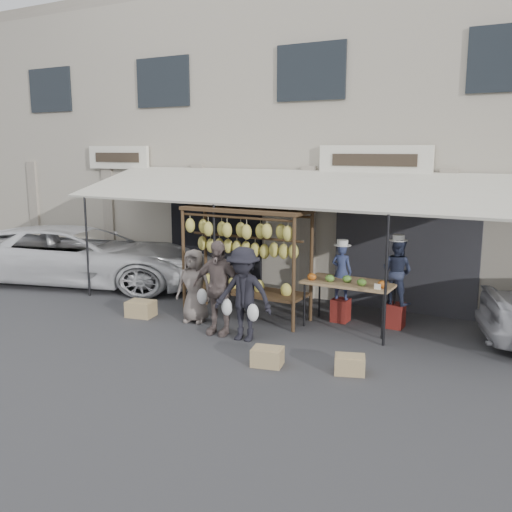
{
  "coord_description": "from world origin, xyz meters",
  "views": [
    {
      "loc": [
        5.19,
        -8.22,
        3.38
      ],
      "look_at": [
        -0.19,
        1.4,
        1.3
      ],
      "focal_mm": 40.0,
      "sensor_mm": 36.0,
      "label": 1
    }
  ],
  "objects_px": {
    "produce_table": "(349,283)",
    "crate_far": "(141,309)",
    "customer_right": "(244,294)",
    "crate_near_b": "(350,365)",
    "van": "(77,241)",
    "customer_left": "(194,286)",
    "crate_near_a": "(267,357)",
    "vendor_right": "(397,271)",
    "banana_rack": "(244,241)",
    "vendor_left": "(342,272)",
    "customer_mid": "(218,287)"
  },
  "relations": [
    {
      "from": "vendor_right",
      "to": "customer_right",
      "type": "height_order",
      "value": "vendor_right"
    },
    {
      "from": "produce_table",
      "to": "customer_mid",
      "type": "bearing_deg",
      "value": -142.54
    },
    {
      "from": "crate_near_b",
      "to": "van",
      "type": "xyz_separation_m",
      "value": [
        -8.11,
        2.31,
        0.94
      ]
    },
    {
      "from": "customer_right",
      "to": "customer_left",
      "type": "bearing_deg",
      "value": 155.82
    },
    {
      "from": "customer_mid",
      "to": "customer_right",
      "type": "bearing_deg",
      "value": -12.46
    },
    {
      "from": "customer_right",
      "to": "crate_near_b",
      "type": "xyz_separation_m",
      "value": [
        2.2,
        -0.54,
        -0.71
      ]
    },
    {
      "from": "produce_table",
      "to": "customer_left",
      "type": "xyz_separation_m",
      "value": [
        -2.79,
        -1.11,
        -0.14
      ]
    },
    {
      "from": "customer_left",
      "to": "produce_table",
      "type": "bearing_deg",
      "value": 9.78
    },
    {
      "from": "customer_left",
      "to": "crate_far",
      "type": "distance_m",
      "value": 1.32
    },
    {
      "from": "customer_mid",
      "to": "van",
      "type": "bearing_deg",
      "value": 157.78
    },
    {
      "from": "vendor_left",
      "to": "crate_near_b",
      "type": "relative_size",
      "value": 2.44
    },
    {
      "from": "produce_table",
      "to": "crate_near_a",
      "type": "relative_size",
      "value": 3.57
    },
    {
      "from": "banana_rack",
      "to": "produce_table",
      "type": "relative_size",
      "value": 1.53
    },
    {
      "from": "vendor_left",
      "to": "vendor_right",
      "type": "bearing_deg",
      "value": -173.33
    },
    {
      "from": "banana_rack",
      "to": "crate_far",
      "type": "relative_size",
      "value": 4.84
    },
    {
      "from": "produce_table",
      "to": "vendor_right",
      "type": "relative_size",
      "value": 1.36
    },
    {
      "from": "crate_near_b",
      "to": "van",
      "type": "relative_size",
      "value": 0.09
    },
    {
      "from": "crate_near_a",
      "to": "produce_table",
      "type": "bearing_deg",
      "value": 80.05
    },
    {
      "from": "vendor_right",
      "to": "banana_rack",
      "type": "bearing_deg",
      "value": 31.79
    },
    {
      "from": "vendor_right",
      "to": "customer_left",
      "type": "height_order",
      "value": "vendor_right"
    },
    {
      "from": "banana_rack",
      "to": "crate_near_a",
      "type": "bearing_deg",
      "value": -51.79
    },
    {
      "from": "customer_left",
      "to": "customer_right",
      "type": "xyz_separation_m",
      "value": [
        1.41,
        -0.48,
        0.12
      ]
    },
    {
      "from": "produce_table",
      "to": "crate_near_a",
      "type": "height_order",
      "value": "produce_table"
    },
    {
      "from": "crate_near_a",
      "to": "van",
      "type": "xyz_separation_m",
      "value": [
        -6.86,
        2.64,
        0.93
      ]
    },
    {
      "from": "produce_table",
      "to": "crate_far",
      "type": "xyz_separation_m",
      "value": [
        -3.95,
        -1.37,
        -0.71
      ]
    },
    {
      "from": "vendor_left",
      "to": "van",
      "type": "relative_size",
      "value": 0.22
    },
    {
      "from": "customer_left",
      "to": "crate_near_b",
      "type": "height_order",
      "value": "customer_left"
    },
    {
      "from": "crate_far",
      "to": "produce_table",
      "type": "bearing_deg",
      "value": 19.1
    },
    {
      "from": "banana_rack",
      "to": "customer_right",
      "type": "bearing_deg",
      "value": -60.44
    },
    {
      "from": "vendor_right",
      "to": "crate_far",
      "type": "bearing_deg",
      "value": 36.04
    },
    {
      "from": "customer_right",
      "to": "crate_far",
      "type": "relative_size",
      "value": 3.15
    },
    {
      "from": "customer_left",
      "to": "crate_far",
      "type": "xyz_separation_m",
      "value": [
        -1.16,
        -0.25,
        -0.57
      ]
    },
    {
      "from": "crate_near_b",
      "to": "vendor_left",
      "type": "bearing_deg",
      "value": 113.97
    },
    {
      "from": "produce_table",
      "to": "crate_far",
      "type": "relative_size",
      "value": 3.16
    },
    {
      "from": "vendor_right",
      "to": "crate_far",
      "type": "height_order",
      "value": "vendor_right"
    },
    {
      "from": "produce_table",
      "to": "customer_right",
      "type": "distance_m",
      "value": 2.11
    },
    {
      "from": "crate_near_a",
      "to": "customer_right",
      "type": "bearing_deg",
      "value": 137.36
    },
    {
      "from": "customer_right",
      "to": "crate_near_b",
      "type": "distance_m",
      "value": 2.37
    },
    {
      "from": "vendor_left",
      "to": "crate_near_a",
      "type": "distance_m",
      "value": 2.91
    },
    {
      "from": "crate_near_b",
      "to": "customer_mid",
      "type": "bearing_deg",
      "value": 167.43
    },
    {
      "from": "customer_mid",
      "to": "crate_far",
      "type": "bearing_deg",
      "value": 171.15
    },
    {
      "from": "vendor_left",
      "to": "customer_mid",
      "type": "bearing_deg",
      "value": 46.12
    },
    {
      "from": "crate_far",
      "to": "van",
      "type": "relative_size",
      "value": 0.1
    },
    {
      "from": "produce_table",
      "to": "vendor_left",
      "type": "distance_m",
      "value": 0.43
    },
    {
      "from": "vendor_right",
      "to": "crate_far",
      "type": "xyz_separation_m",
      "value": [
        -4.74,
        -1.81,
        -0.94
      ]
    },
    {
      "from": "vendor_right",
      "to": "crate_far",
      "type": "relative_size",
      "value": 2.33
    },
    {
      "from": "customer_mid",
      "to": "crate_far",
      "type": "relative_size",
      "value": 3.26
    },
    {
      "from": "vendor_right",
      "to": "produce_table",
      "type": "bearing_deg",
      "value": 44.58
    },
    {
      "from": "produce_table",
      "to": "customer_right",
      "type": "xyz_separation_m",
      "value": [
        -1.38,
        -1.6,
        -0.02
      ]
    },
    {
      "from": "banana_rack",
      "to": "customer_left",
      "type": "distance_m",
      "value": 1.32
    }
  ]
}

